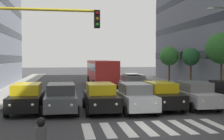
{
  "coord_description": "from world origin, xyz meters",
  "views": [
    {
      "loc": [
        4.13,
        12.29,
        3.24
      ],
      "look_at": [
        1.1,
        -5.55,
        2.49
      ],
      "focal_mm": 44.26,
      "sensor_mm": 36.0,
      "label": 1
    }
  ],
  "objects_px": {
    "car_3": "(135,97)",
    "car_4": "(101,97)",
    "street_tree_3": "(169,56)",
    "car_2": "(161,95)",
    "bus_behind_traffic": "(101,70)",
    "traffic_light_gantry": "(16,46)",
    "car_1": "(195,95)",
    "car_5": "(61,98)",
    "street_tree_2": "(191,57)",
    "car_6": "(27,97)",
    "car_row2_1": "(133,84)",
    "street_lamp_right": "(2,36)",
    "street_tree_1": "(222,48)",
    "car_row2_0": "(134,84)"
  },
  "relations": [
    {
      "from": "street_tree_1",
      "to": "street_lamp_right",
      "type": "bearing_deg",
      "value": 11.47
    },
    {
      "from": "car_4",
      "to": "car_6",
      "type": "relative_size",
      "value": 1.0
    },
    {
      "from": "car_1",
      "to": "car_3",
      "type": "distance_m",
      "value": 4.15
    },
    {
      "from": "car_4",
      "to": "street_tree_1",
      "type": "height_order",
      "value": "street_tree_1"
    },
    {
      "from": "car_6",
      "to": "street_tree_3",
      "type": "height_order",
      "value": "street_tree_3"
    },
    {
      "from": "car_row2_0",
      "to": "bus_behind_traffic",
      "type": "xyz_separation_m",
      "value": [
        2.04,
        -7.78,
        0.97
      ]
    },
    {
      "from": "car_1",
      "to": "car_row2_1",
      "type": "bearing_deg",
      "value": -73.57
    },
    {
      "from": "car_5",
      "to": "street_lamp_right",
      "type": "relative_size",
      "value": 0.6
    },
    {
      "from": "car_5",
      "to": "street_tree_2",
      "type": "relative_size",
      "value": 1.05
    },
    {
      "from": "car_1",
      "to": "car_6",
      "type": "height_order",
      "value": "same"
    },
    {
      "from": "car_3",
      "to": "car_2",
      "type": "bearing_deg",
      "value": -163.77
    },
    {
      "from": "car_1",
      "to": "street_lamp_right",
      "type": "relative_size",
      "value": 0.6
    },
    {
      "from": "car_row2_1",
      "to": "street_lamp_right",
      "type": "bearing_deg",
      "value": 29.86
    },
    {
      "from": "car_3",
      "to": "car_row2_0",
      "type": "distance_m",
      "value": 8.59
    },
    {
      "from": "car_4",
      "to": "street_tree_1",
      "type": "bearing_deg",
      "value": -154.11
    },
    {
      "from": "car_2",
      "to": "bus_behind_traffic",
      "type": "relative_size",
      "value": 0.42
    },
    {
      "from": "traffic_light_gantry",
      "to": "street_lamp_right",
      "type": "xyz_separation_m",
      "value": [
        1.96,
        -6.63,
        0.94
      ]
    },
    {
      "from": "car_2",
      "to": "car_row2_1",
      "type": "xyz_separation_m",
      "value": [
        -0.06,
        -7.51,
        0.0
      ]
    },
    {
      "from": "car_6",
      "to": "car_3",
      "type": "bearing_deg",
      "value": 172.16
    },
    {
      "from": "car_1",
      "to": "bus_behind_traffic",
      "type": "xyz_separation_m",
      "value": [
        4.12,
        -15.65,
        0.97
      ]
    },
    {
      "from": "street_lamp_right",
      "to": "car_5",
      "type": "bearing_deg",
      "value": 154.51
    },
    {
      "from": "car_5",
      "to": "street_tree_2",
      "type": "bearing_deg",
      "value": -140.94
    },
    {
      "from": "car_6",
      "to": "bus_behind_traffic",
      "type": "distance_m",
      "value": 16.59
    },
    {
      "from": "car_1",
      "to": "car_5",
      "type": "distance_m",
      "value": 8.6
    },
    {
      "from": "car_6",
      "to": "car_2",
      "type": "bearing_deg",
      "value": 177.5
    },
    {
      "from": "car_3",
      "to": "car_5",
      "type": "distance_m",
      "value": 4.5
    },
    {
      "from": "car_3",
      "to": "traffic_light_gantry",
      "type": "xyz_separation_m",
      "value": [
        6.23,
        4.37,
        2.87
      ]
    },
    {
      "from": "car_1",
      "to": "car_6",
      "type": "relative_size",
      "value": 1.0
    },
    {
      "from": "car_row2_1",
      "to": "car_6",
      "type": "bearing_deg",
      "value": 40.33
    },
    {
      "from": "car_1",
      "to": "street_tree_2",
      "type": "relative_size",
      "value": 1.05
    },
    {
      "from": "car_1",
      "to": "street_tree_3",
      "type": "distance_m",
      "value": 18.24
    },
    {
      "from": "bus_behind_traffic",
      "to": "street_tree_3",
      "type": "bearing_deg",
      "value": -169.6
    },
    {
      "from": "street_tree_3",
      "to": "car_3",
      "type": "bearing_deg",
      "value": 62.83
    },
    {
      "from": "street_tree_2",
      "to": "car_1",
      "type": "bearing_deg",
      "value": 65.62
    },
    {
      "from": "car_2",
      "to": "bus_behind_traffic",
      "type": "bearing_deg",
      "value": -83.3
    },
    {
      "from": "car_4",
      "to": "street_tree_3",
      "type": "height_order",
      "value": "street_tree_3"
    },
    {
      "from": "car_1",
      "to": "car_3",
      "type": "xyz_separation_m",
      "value": [
        4.12,
        0.47,
        0.0
      ]
    },
    {
      "from": "car_5",
      "to": "car_row2_1",
      "type": "xyz_separation_m",
      "value": [
        -6.37,
        -7.56,
        0.0
      ]
    },
    {
      "from": "car_3",
      "to": "car_4",
      "type": "bearing_deg",
      "value": -7.8
    },
    {
      "from": "car_5",
      "to": "street_tree_3",
      "type": "bearing_deg",
      "value": -128.18
    },
    {
      "from": "car_3",
      "to": "street_tree_1",
      "type": "xyz_separation_m",
      "value": [
        -9.23,
        -5.79,
        3.25
      ]
    },
    {
      "from": "car_2",
      "to": "car_3",
      "type": "bearing_deg",
      "value": 16.23
    },
    {
      "from": "car_3",
      "to": "street_lamp_right",
      "type": "bearing_deg",
      "value": -15.4
    },
    {
      "from": "car_3",
      "to": "bus_behind_traffic",
      "type": "relative_size",
      "value": 0.42
    },
    {
      "from": "car_6",
      "to": "street_lamp_right",
      "type": "relative_size",
      "value": 0.6
    },
    {
      "from": "car_row2_0",
      "to": "car_1",
      "type": "bearing_deg",
      "value": 104.84
    },
    {
      "from": "street_tree_3",
      "to": "car_2",
      "type": "bearing_deg",
      "value": 67.07
    },
    {
      "from": "car_4",
      "to": "street_tree_1",
      "type": "xyz_separation_m",
      "value": [
        -11.34,
        -5.5,
        3.25
      ]
    },
    {
      "from": "traffic_light_gantry",
      "to": "car_row2_0",
      "type": "bearing_deg",
      "value": -123.05
    },
    {
      "from": "car_row2_1",
      "to": "street_tree_1",
      "type": "xyz_separation_m",
      "value": [
        -7.34,
        2.25,
        3.25
      ]
    }
  ]
}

